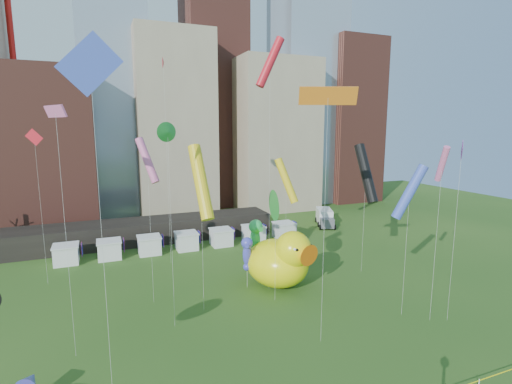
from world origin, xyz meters
name	(u,v)px	position (x,y,z in m)	size (l,w,h in m)	color
skyline	(162,102)	(2.25, 61.06, 21.44)	(101.00, 23.00, 68.00)	brown
pavilion	(144,231)	(-4.00, 42.00, 1.60)	(38.00, 6.00, 3.20)	black
vendor_tents	(187,241)	(1.02, 36.00, 1.11)	(33.24, 2.80, 2.40)	white
big_duck	(280,260)	(7.45, 19.65, 2.93)	(8.24, 9.14, 6.39)	#FFF30D
small_duck	(295,250)	(12.95, 26.57, 1.32)	(3.60, 4.10, 2.88)	white
seahorse_green	(255,236)	(5.77, 22.46, 4.95)	(1.68, 2.02, 6.83)	silver
seahorse_purple	(247,251)	(4.20, 20.82, 3.96)	(1.57, 1.76, 5.47)	silver
box_truck	(325,217)	(25.90, 40.24, 1.40)	(4.66, 6.78, 2.72)	white
kite_0	(163,66)	(-2.01, 31.23, 23.65)	(0.28, 1.22, 24.57)	silver
kite_1	(55,114)	(-11.98, 13.99, 17.56)	(1.58, 2.43, 18.12)	silver
kite_2	(366,173)	(18.11, 19.90, 11.58)	(1.17, 3.91, 14.90)	silver
kite_3	(168,133)	(-4.41, 15.59, 16.24)	(1.29, 1.20, 17.10)	silver
kite_4	(286,181)	(12.44, 28.37, 9.97)	(2.77, 3.38, 12.88)	silver
kite_5	(410,192)	(14.91, 9.93, 11.21)	(2.96, 1.94, 13.66)	silver
kite_8	(270,62)	(6.14, 19.65, 22.76)	(2.91, 1.06, 25.20)	silver
kite_9	(147,161)	(-5.46, 20.84, 13.71)	(2.13, 2.35, 15.82)	silver
kite_11	(276,205)	(5.57, 16.91, 9.47)	(0.94, 2.88, 10.91)	silver
kite_12	(201,182)	(-1.37, 17.53, 11.95)	(1.65, 4.00, 15.25)	silver
kite_13	(90,71)	(-9.61, 6.01, 19.38)	(3.16, 0.22, 21.29)	silver
kite_14	(328,97)	(5.85, 8.92, 18.81)	(4.06, 2.04, 19.51)	silver
kite_15	(461,158)	(17.84, 7.59, 14.23)	(1.27, 1.20, 15.69)	silver
kite_16	(35,143)	(-15.46, 29.86, 15.05)	(1.69, 0.51, 16.57)	silver
kite_17	(442,164)	(16.47, 8.19, 13.70)	(1.23, 1.84, 15.25)	silver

